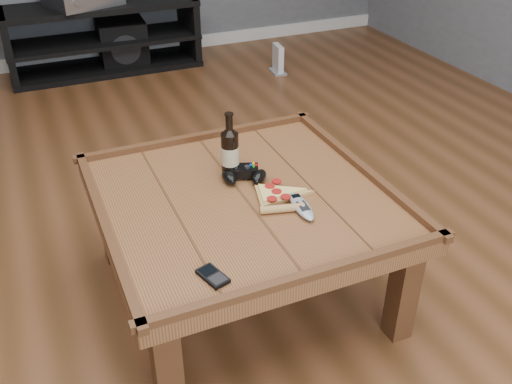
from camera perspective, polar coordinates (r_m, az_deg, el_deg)
name	(u,v)px	position (r m, az deg, el deg)	size (l,w,h in m)	color
ground	(245,292)	(2.29, -1.14, -9.95)	(6.00, 6.00, 0.00)	#4C2C15
baseboard	(101,54)	(4.84, -15.21, 13.18)	(5.00, 0.02, 0.10)	silver
coffee_table	(244,210)	(2.05, -1.25, -1.80)	(1.03, 1.03, 0.48)	#533117
media_console	(104,38)	(4.56, -15.00, 14.66)	(1.40, 0.45, 0.50)	black
beer_bottle	(230,151)	(2.09, -2.62, 4.09)	(0.07, 0.07, 0.25)	black
game_controller	(244,174)	(2.10, -1.21, 1.79)	(0.17, 0.15, 0.05)	black
pizza_slice	(277,196)	(2.00, 2.14, -0.41)	(0.23, 0.31, 0.03)	tan
smartphone	(213,276)	(1.66, -4.35, -8.38)	(0.08, 0.11, 0.01)	black
remote_control	(301,206)	(1.94, 4.55, -1.41)	(0.07, 0.18, 0.03)	#92989F
subwoofer	(122,43)	(4.65, -13.21, 14.29)	(0.37, 0.37, 0.35)	black
game_console	(278,60)	(4.40, 2.21, 13.03)	(0.11, 0.18, 0.21)	gray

